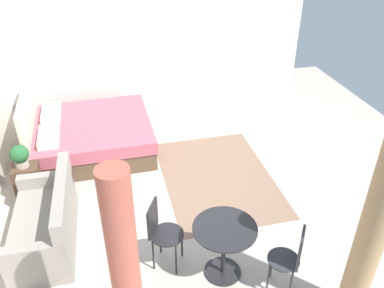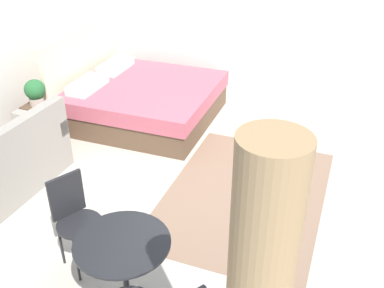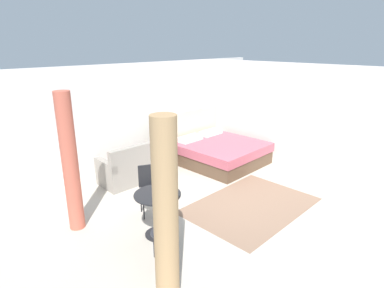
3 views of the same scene
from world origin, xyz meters
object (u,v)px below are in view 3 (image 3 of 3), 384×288
(potted_plant, at_px, (161,137))
(balcony_table, at_px, (158,206))
(nightstand, at_px, (165,153))
(cafe_chair_near_couch, at_px, (148,185))
(cafe_chair_near_window, at_px, (164,230))
(couch, at_px, (135,167))
(bed, at_px, (218,151))

(potted_plant, distance_m, balcony_table, 3.27)
(nightstand, xyz_separation_m, cafe_chair_near_couch, (-1.88, -1.75, 0.28))
(cafe_chair_near_window, distance_m, cafe_chair_near_couch, 1.55)
(balcony_table, xyz_separation_m, cafe_chair_near_couch, (0.35, 0.70, 0.03))
(couch, bearing_deg, balcony_table, -116.11)
(bed, xyz_separation_m, couch, (-2.24, 0.58, 0.00))
(balcony_table, relative_size, cafe_chair_near_couch, 0.83)
(bed, distance_m, cafe_chair_near_window, 4.27)
(bed, height_order, cafe_chair_near_window, bed)
(nightstand, height_order, balcony_table, balcony_table)
(couch, relative_size, cafe_chair_near_couch, 1.70)
(potted_plant, xyz_separation_m, balcony_table, (-2.13, -2.47, -0.22))
(balcony_table, bearing_deg, nightstand, 47.64)
(couch, xyz_separation_m, cafe_chair_near_window, (-1.45, -2.74, 0.25))
(couch, xyz_separation_m, nightstand, (1.21, 0.36, -0.04))
(balcony_table, bearing_deg, bed, 24.82)
(bed, distance_m, nightstand, 1.39)
(cafe_chair_near_couch, bearing_deg, potted_plant, 44.80)
(nightstand, relative_size, cafe_chair_near_window, 0.59)
(balcony_table, relative_size, cafe_chair_near_window, 0.81)
(bed, height_order, nightstand, bed)
(cafe_chair_near_window, relative_size, cafe_chair_near_couch, 1.02)
(cafe_chair_near_window, xyz_separation_m, cafe_chair_near_couch, (0.77, 1.35, -0.01))
(balcony_table, xyz_separation_m, cafe_chair_near_window, (-0.42, -0.65, 0.04))
(couch, bearing_deg, bed, -14.58)
(balcony_table, bearing_deg, couch, 63.89)
(bed, xyz_separation_m, balcony_table, (-3.26, -1.51, 0.21))
(bed, bearing_deg, cafe_chair_near_couch, -164.44)
(nightstand, xyz_separation_m, cafe_chair_near_window, (-2.65, -3.09, 0.29))
(couch, distance_m, cafe_chair_near_couch, 1.57)
(couch, relative_size, potted_plant, 4.36)
(nightstand, height_order, cafe_chair_near_window, cafe_chair_near_window)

